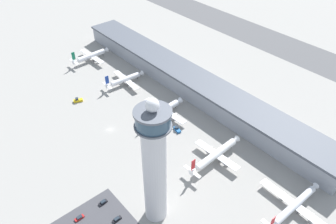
# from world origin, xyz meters

# --- Properties ---
(ground_plane) EXTENTS (1000.00, 1000.00, 0.00)m
(ground_plane) POSITION_xyz_m (0.00, 0.00, 0.00)
(ground_plane) COLOR gray
(terminal_building) EXTENTS (239.01, 25.00, 14.48)m
(terminal_building) POSITION_xyz_m (0.00, 70.00, 7.33)
(terminal_building) COLOR #9399A3
(terminal_building) RESTS_ON ground
(runway_strip) EXTENTS (358.51, 44.00, 0.01)m
(runway_strip) POSITION_xyz_m (0.00, 186.25, 0.00)
(runway_strip) COLOR #515154
(runway_strip) RESTS_ON ground
(control_tower) EXTENTS (15.07, 15.07, 69.54)m
(control_tower) POSITION_xyz_m (68.17, -16.76, 35.18)
(control_tower) COLOR silver
(control_tower) RESTS_ON ground
(airplane_gate_alpha) EXTENTS (32.29, 34.18, 13.48)m
(airplane_gate_alpha) POSITION_xyz_m (-87.04, 37.09, 4.50)
(airplane_gate_alpha) COLOR white
(airplane_gate_alpha) RESTS_ON ground
(airplane_gate_bravo) EXTENTS (31.92, 32.64, 12.49)m
(airplane_gate_bravo) POSITION_xyz_m (-37.84, 38.28, 3.97)
(airplane_gate_bravo) COLOR white
(airplane_gate_bravo) RESTS_ON ground
(airplane_gate_charlie) EXTENTS (37.33, 33.50, 13.49)m
(airplane_gate_charlie) POSITION_xyz_m (11.07, 36.07, 4.10)
(airplane_gate_charlie) COLOR silver
(airplane_gate_charlie) RESTS_ON ground
(airplane_gate_delta) EXTENTS (30.82, 40.27, 13.61)m
(airplane_gate_delta) POSITION_xyz_m (62.68, 31.51, 4.70)
(airplane_gate_delta) COLOR white
(airplane_gate_delta) RESTS_ON ground
(airplane_gate_echo) EXTENTS (40.02, 39.40, 11.29)m
(airplane_gate_echo) POSITION_xyz_m (111.13, 35.93, 3.85)
(airplane_gate_echo) COLOR silver
(airplane_gate_echo) RESTS_ON ground
(service_truck_catering) EXTENTS (6.47, 3.82, 2.62)m
(service_truck_catering) POSITION_xyz_m (28.74, 32.34, 0.91)
(service_truck_catering) COLOR black
(service_truck_catering) RESTS_ON ground
(service_truck_fuel) EXTENTS (4.76, 6.99, 3.09)m
(service_truck_fuel) POSITION_xyz_m (-40.95, -0.83, 1.08)
(service_truck_fuel) COLOR black
(service_truck_fuel) RESTS_ON ground
(car_navy_sedan) EXTENTS (1.96, 4.82, 1.38)m
(car_navy_sedan) POSITION_xyz_m (46.27, -47.12, 0.53)
(car_navy_sedan) COLOR black
(car_navy_sedan) RESTS_ON ground
(car_red_hatchback) EXTENTS (1.88, 4.76, 1.44)m
(car_red_hatchback) POSITION_xyz_m (58.81, -33.67, 0.56)
(car_red_hatchback) COLOR black
(car_red_hatchback) RESTS_ON ground
(car_white_wagon) EXTENTS (2.01, 4.67, 1.55)m
(car_white_wagon) POSITION_xyz_m (46.03, -33.64, 0.60)
(car_white_wagon) COLOR black
(car_white_wagon) RESTS_ON ground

